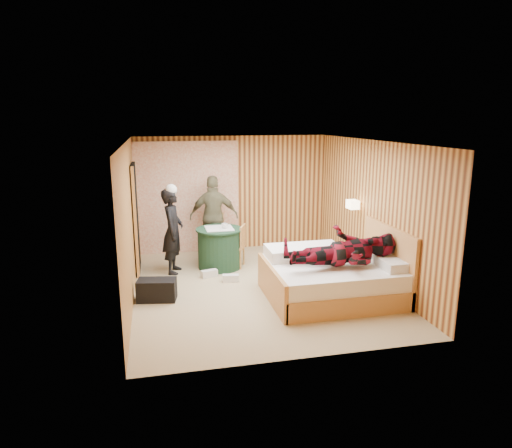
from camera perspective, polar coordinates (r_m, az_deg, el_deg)
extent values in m
cube|color=tan|center=(8.05, 0.24, -7.82)|extent=(4.20, 5.00, 0.01)
cube|color=silver|center=(7.52, 0.26, 10.25)|extent=(4.20, 5.00, 0.01)
cube|color=#E8B159|center=(10.10, -2.91, 3.86)|extent=(4.20, 0.02, 2.50)
cube|color=#E8B159|center=(7.52, -15.55, 0.13)|extent=(0.02, 5.00, 2.50)
cube|color=#E8B159|center=(8.40, 14.36, 1.54)|extent=(0.02, 5.00, 2.50)
cube|color=white|center=(9.92, -8.55, 3.27)|extent=(2.20, 0.08, 2.40)
cube|color=black|center=(8.93, -14.81, 0.72)|extent=(0.06, 0.90, 2.05)
cylinder|color=gold|center=(8.74, 12.48, 2.43)|extent=(0.18, 0.04, 0.04)
cube|color=#FFE6B2|center=(8.71, 12.00, 2.41)|extent=(0.18, 0.24, 0.16)
cube|color=tan|center=(7.65, 9.63, -7.91)|extent=(2.09, 1.67, 0.31)
cube|color=white|center=(7.55, 9.72, -5.87)|extent=(2.03, 1.61, 0.26)
cube|color=tan|center=(7.29, 1.96, -7.67)|extent=(0.06, 1.67, 0.59)
cube|color=tan|center=(7.92, 16.22, -4.33)|extent=(0.06, 1.67, 1.15)
cube|color=silver|center=(7.50, 16.74, -4.76)|extent=(0.40, 0.58, 0.15)
cube|color=silver|center=(8.17, 14.04, -3.12)|extent=(0.40, 0.58, 0.15)
cube|color=white|center=(7.78, 5.97, -3.44)|extent=(1.26, 0.63, 0.19)
cube|color=tan|center=(8.64, 12.39, -4.77)|extent=(0.39, 0.54, 0.54)
cube|color=tan|center=(8.59, 12.44, -3.69)|extent=(0.41, 0.56, 0.03)
cylinder|color=#1D402A|center=(8.95, -4.58, -3.09)|extent=(0.84, 0.84, 0.77)
cylinder|color=#1D402A|center=(8.85, -4.63, -0.68)|extent=(0.90, 0.90, 0.03)
cube|color=silver|center=(8.84, -4.63, -0.53)|extent=(0.67, 0.67, 0.01)
cube|color=tan|center=(9.53, -5.13, -1.66)|extent=(0.42, 0.42, 0.05)
cube|color=tan|center=(9.66, -5.31, 0.05)|extent=(0.42, 0.04, 0.46)
cylinder|color=tan|center=(9.42, -5.98, -3.36)|extent=(0.04, 0.04, 0.43)
cylinder|color=tan|center=(9.78, -4.24, -2.69)|extent=(0.04, 0.04, 0.43)
cube|color=tan|center=(8.98, -2.73, -2.85)|extent=(0.50, 0.50, 0.05)
cube|color=tan|center=(8.88, -1.66, -1.50)|extent=(0.18, 0.36, 0.42)
cylinder|color=tan|center=(9.22, -3.43, -3.81)|extent=(0.04, 0.04, 0.39)
cylinder|color=tan|center=(8.86, -1.97, -4.49)|extent=(0.04, 0.04, 0.39)
cube|color=black|center=(7.60, -12.29, -8.05)|extent=(0.66, 0.43, 0.35)
cube|color=silver|center=(8.53, -5.86, -6.18)|extent=(0.32, 0.20, 0.13)
cube|color=silver|center=(8.27, -3.19, -6.77)|extent=(0.31, 0.16, 0.13)
imported|color=black|center=(8.68, -10.36, -0.88)|extent=(0.51, 0.66, 1.62)
imported|color=#686445|center=(9.56, -5.28, 0.92)|extent=(1.06, 0.56, 1.72)
imported|color=maroon|center=(7.23, 10.85, -2.13)|extent=(0.86, 0.67, 1.77)
imported|color=silver|center=(8.51, 12.62, -3.08)|extent=(0.23, 0.26, 0.02)
imported|color=silver|center=(8.51, 12.62, -2.96)|extent=(0.24, 0.27, 0.02)
imported|color=silver|center=(8.66, 12.13, -2.53)|extent=(0.10, 0.10, 0.09)
imported|color=silver|center=(8.80, -3.95, -0.23)|extent=(0.14, 0.14, 0.10)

